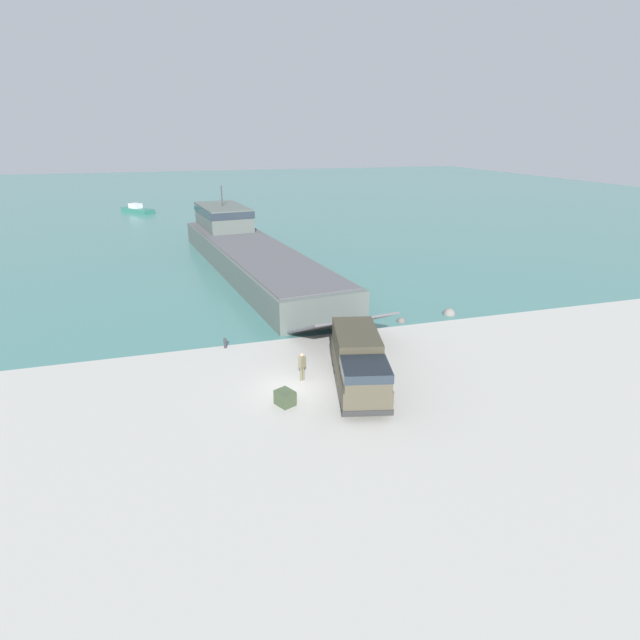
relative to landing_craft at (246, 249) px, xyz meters
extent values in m
plane|color=#B7B5AD|center=(-1.85, -29.43, -1.91)|extent=(240.00, 240.00, 0.00)
cube|color=#477F7A|center=(-1.85, 68.00, -1.91)|extent=(240.00, 180.00, 0.01)
cube|color=#56605B|center=(0.33, -2.60, -0.64)|extent=(11.84, 37.86, 2.55)
cube|color=#56565B|center=(0.33, -2.60, 0.68)|extent=(11.08, 36.31, 0.08)
cube|color=#56605B|center=(-1.28, 10.21, 2.03)|extent=(6.35, 10.98, 2.78)
cube|color=#28333D|center=(-1.28, 10.21, 2.85)|extent=(6.51, 11.10, 0.83)
cylinder|color=#3F3F42|center=(-1.28, 10.21, 4.62)|extent=(0.16, 0.16, 2.40)
cube|color=#56565B|center=(2.95, -23.60, -0.52)|extent=(6.77, 5.86, 2.46)
cube|color=#4C4738|center=(1.72, -30.28, -0.90)|extent=(4.26, 7.98, 1.27)
cube|color=#4C4738|center=(1.14, -32.72, 0.22)|extent=(2.95, 3.07, 0.98)
cube|color=#28333D|center=(1.14, -32.72, 0.47)|extent=(3.03, 3.11, 0.49)
cube|color=#413C2E|center=(2.02, -29.02, 0.41)|extent=(3.51, 5.25, 1.35)
cube|color=#2D2D2D|center=(0.86, -33.89, -1.39)|extent=(2.60, 0.84, 0.32)
cylinder|color=black|center=(2.23, -32.82, -1.33)|extent=(0.61, 1.21, 1.16)
cylinder|color=black|center=(0.12, -32.32, -1.33)|extent=(0.61, 1.21, 1.16)
cylinder|color=black|center=(3.19, -28.78, -1.33)|extent=(0.61, 1.21, 1.16)
cylinder|color=black|center=(1.08, -28.27, -1.33)|extent=(0.61, 1.21, 1.16)
cylinder|color=black|center=(3.45, -27.71, -1.33)|extent=(0.61, 1.21, 1.16)
cylinder|color=black|center=(1.34, -27.20, -1.33)|extent=(0.61, 1.21, 1.16)
cylinder|color=#6B664C|center=(-1.09, -28.46, -1.49)|extent=(0.14, 0.14, 0.85)
cylinder|color=#6B664C|center=(-1.24, -28.56, -1.49)|extent=(0.14, 0.14, 0.85)
cube|color=#6B664C|center=(-1.16, -28.51, -0.73)|extent=(0.50, 0.44, 0.67)
sphere|color=tan|center=(-1.16, -28.51, -0.28)|extent=(0.23, 0.23, 0.23)
cube|color=#2D7060|center=(-13.35, 45.79, -1.52)|extent=(6.21, 7.28, 0.78)
cube|color=silver|center=(-13.68, 46.24, -0.71)|extent=(2.58, 2.72, 0.86)
cylinder|color=#333338|center=(-5.00, -22.36, -1.64)|extent=(0.20, 0.20, 0.55)
sphere|color=#333338|center=(-5.00, -22.36, -1.31)|extent=(0.24, 0.24, 0.24)
cube|color=#3D4C33|center=(-2.79, -31.02, -1.50)|extent=(1.16, 1.24, 0.82)
sphere|color=gray|center=(13.24, -20.76, -1.91)|extent=(1.00, 1.00, 1.00)
sphere|color=#66605B|center=(8.77, -21.20, -1.91)|extent=(0.70, 0.70, 0.70)
camera|label=1|loc=(-7.79, -54.30, 11.85)|focal=28.00mm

